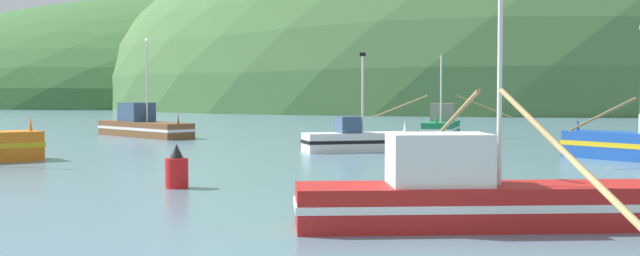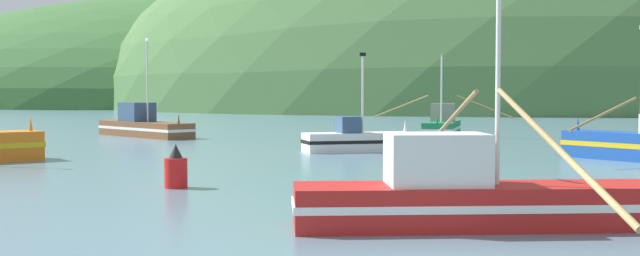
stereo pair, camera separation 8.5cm
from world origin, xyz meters
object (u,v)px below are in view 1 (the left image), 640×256
(fishing_boat_brown, at_px, (143,126))
(fishing_boat_red, at_px, (480,196))
(fishing_boat_white, at_px, (357,140))
(fishing_boat_green, at_px, (442,127))
(channel_buoy, at_px, (177,170))

(fishing_boat_brown, height_order, fishing_boat_red, fishing_boat_brown)
(fishing_boat_white, bearing_deg, fishing_boat_green, 48.41)
(fishing_boat_green, xyz_separation_m, fishing_boat_brown, (-22.57, 1.25, 0.03))
(fishing_boat_brown, bearing_deg, fishing_boat_white, 3.62)
(fishing_boat_red, xyz_separation_m, channel_buoy, (-8.68, 8.03, -0.13))
(fishing_boat_red, height_order, channel_buoy, fishing_boat_red)
(channel_buoy, bearing_deg, fishing_boat_brown, 103.53)
(fishing_boat_green, bearing_deg, fishing_boat_white, -11.19)
(fishing_boat_white, xyz_separation_m, channel_buoy, (-7.54, -16.33, -0.01))
(fishing_boat_green, distance_m, channel_buoy, 33.85)
(fishing_boat_brown, bearing_deg, channel_buoy, -27.59)
(fishing_boat_white, height_order, fishing_boat_red, fishing_boat_red)
(fishing_boat_green, height_order, channel_buoy, fishing_boat_green)
(fishing_boat_green, relative_size, fishing_boat_brown, 1.06)
(fishing_boat_brown, height_order, channel_buoy, fishing_boat_brown)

